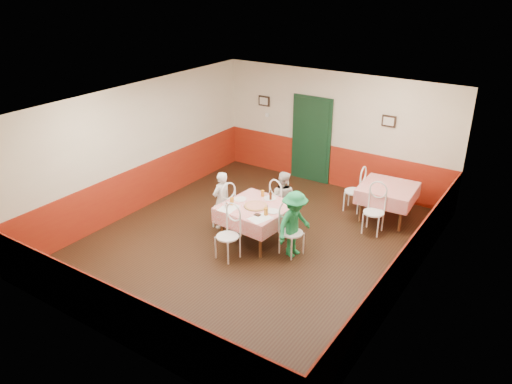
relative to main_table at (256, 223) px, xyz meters
The scene contains 39 objects.
floor 0.39m from the main_table, 75.61° to the right, with size 7.00×7.00×0.00m, color black.
ceiling 2.43m from the main_table, 75.61° to the right, with size 7.00×7.00×0.00m, color white.
back_wall 3.55m from the main_table, 89.54° to the left, with size 6.00×0.10×2.80m, color beige.
front_wall 3.75m from the main_table, 89.57° to the right, with size 6.00×0.10×2.80m, color beige.
left_wall 3.15m from the main_table, behind, with size 0.10×7.00×2.80m, color beige.
right_wall 3.20m from the main_table, ahead, with size 0.10×7.00×2.80m, color beige.
wainscot_back 3.38m from the main_table, 89.54° to the left, with size 6.00×0.03×1.00m, color maroon.
wainscot_front 3.59m from the main_table, 89.57° to the right, with size 6.00×0.03×1.00m, color maroon.
wainscot_left 2.96m from the main_table, behind, with size 0.03×7.00×1.00m, color maroon.
wainscot_right 3.02m from the main_table, ahead, with size 0.03×7.00×1.00m, color maroon.
door 3.46m from the main_table, 99.72° to the left, with size 0.96×0.06×2.10m, color black.
picture_left 4.15m from the main_table, 120.54° to the left, with size 0.32×0.03×0.26m, color black.
picture_right 3.89m from the main_table, 68.36° to the left, with size 0.32×0.03×0.26m, color black.
thermostat 4.00m from the main_table, 119.25° to the left, with size 0.10×0.03×0.10m, color white.
main_table is the anchor object (origin of this frame).
second_table 2.95m from the main_table, 52.18° to the left, with size 1.12×1.12×0.77m, color red.
chair_left 0.85m from the main_table, behind, with size 0.42×0.42×0.90m, color white, non-canonical shape.
chair_right 0.85m from the main_table, ahead, with size 0.42×0.42×0.90m, color white, non-canonical shape.
chair_far 0.85m from the main_table, 85.46° to the left, with size 0.42×0.42×0.90m, color white, non-canonical shape.
chair_near 0.85m from the main_table, 94.54° to the right, with size 0.42×0.42×0.90m, color white, non-canonical shape.
chair_second_a 2.56m from the main_table, 65.57° to the left, with size 0.42×0.42×0.90m, color white, non-canonical shape.
chair_second_b 2.40m from the main_table, 41.14° to the left, with size 0.42×0.42×0.90m, color white, non-canonical shape.
pizza 0.40m from the main_table, 63.66° to the right, with size 0.44×0.44×0.03m, color #B74723.
plate_left 0.58m from the main_table, behind, with size 0.25×0.25×0.01m, color white.
plate_right 0.56m from the main_table, ahead, with size 0.25×0.25×0.01m, color white.
plate_far 0.58m from the main_table, 83.45° to the left, with size 0.25×0.25×0.01m, color white.
glass_a 0.66m from the main_table, 151.80° to the right, with size 0.08×0.08×0.14m, color #BF7219.
glass_b 0.64m from the main_table, 31.71° to the right, with size 0.08×0.08×0.14m, color #BF7219.
glass_c 0.64m from the main_table, 106.48° to the left, with size 0.07×0.07×0.13m, color #BF7219.
beer_bottle 0.62m from the main_table, 74.60° to the left, with size 0.05×0.05×0.20m, color #381C0A.
shaker_a 0.73m from the main_table, 138.22° to the right, with size 0.04×0.04×0.09m, color silver.
shaker_b 0.73m from the main_table, 132.81° to the right, with size 0.04×0.04×0.09m, color silver.
shaker_c 0.71m from the main_table, 144.09° to the right, with size 0.04×0.04×0.09m, color #B23319.
menu_left 0.66m from the main_table, 134.15° to the right, with size 0.30×0.40×0.00m, color white.
menu_right 0.67m from the main_table, 48.65° to the right, with size 0.30×0.40×0.00m, color white.
wallet 0.57m from the main_table, 52.57° to the right, with size 0.11×0.09×0.02m, color black.
diner_left 0.93m from the main_table, behind, with size 0.45×0.29×1.23m, color gray.
diner_far 0.93m from the main_table, 85.46° to the left, with size 0.57×0.45×1.18m, color gray.
diner_right 0.94m from the main_table, ahead, with size 0.84×0.48×1.30m, color gray.
Camera 1 is at (4.78, -7.13, 4.99)m, focal length 35.00 mm.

